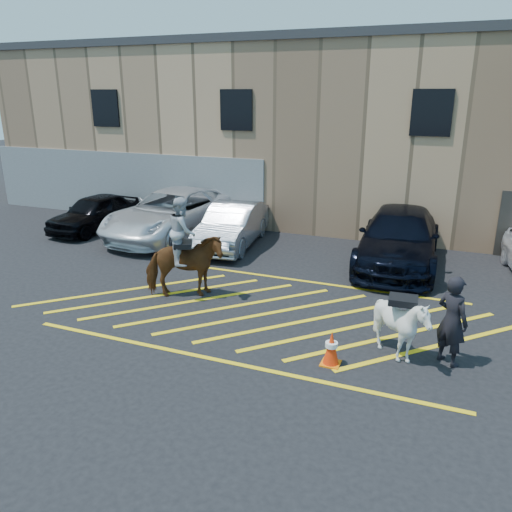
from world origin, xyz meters
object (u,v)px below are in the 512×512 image
at_px(handler, 452,321).
at_px(saddled_white, 401,326).
at_px(car_silver_sedan, 232,225).
at_px(mounted_bay, 184,258).
at_px(car_blue_suv, 399,238).
at_px(traffic_cone, 331,348).
at_px(car_black_suv, 95,213).
at_px(car_white_pickup, 173,213).

height_order(handler, saddled_white, handler).
distance_m(car_silver_sedan, mounted_bay, 4.81).
bearing_deg(car_blue_suv, mounted_bay, -137.29).
relative_size(car_silver_sedan, traffic_cone, 6.23).
distance_m(car_black_suv, saddled_white, 13.76).
xyz_separation_m(handler, mounted_bay, (-6.66, 1.07, 0.16)).
distance_m(car_black_suv, traffic_cone, 13.03).
bearing_deg(car_blue_suv, handler, -76.34).
bearing_deg(handler, saddled_white, 47.46).
distance_m(mounted_bay, saddled_white, 5.86).
xyz_separation_m(mounted_bay, saddled_white, (5.71, -1.25, -0.36)).
distance_m(car_black_suv, mounted_bay, 8.19).
xyz_separation_m(car_white_pickup, handler, (10.06, -6.20, 0.07)).
height_order(car_black_suv, saddled_white, saddled_white).
height_order(mounted_bay, traffic_cone, mounted_bay).
distance_m(car_white_pickup, traffic_cone, 10.63).
height_order(saddled_white, traffic_cone, saddled_white).
height_order(car_silver_sedan, traffic_cone, car_silver_sedan).
distance_m(car_white_pickup, mounted_bay, 6.15).
relative_size(car_silver_sedan, mounted_bay, 1.67).
bearing_deg(car_blue_suv, car_silver_sedan, 179.90).
relative_size(car_black_suv, car_blue_suv, 0.71).
bearing_deg(mounted_bay, saddled_white, -12.35).
bearing_deg(car_black_suv, saddled_white, -21.16).
xyz_separation_m(car_white_pickup, traffic_cone, (7.87, -7.13, -0.51)).
bearing_deg(car_silver_sedan, saddled_white, -49.44).
xyz_separation_m(car_black_suv, car_silver_sedan, (5.95, 0.04, 0.04)).
bearing_deg(traffic_cone, car_silver_sedan, 127.77).
bearing_deg(car_white_pickup, car_black_suv, -166.87).
bearing_deg(mounted_bay, handler, -9.12).
xyz_separation_m(car_blue_suv, traffic_cone, (-0.49, -6.94, -0.49)).
xyz_separation_m(mounted_bay, traffic_cone, (4.48, -2.01, -0.73)).
relative_size(car_white_pickup, car_silver_sedan, 1.38).
bearing_deg(car_black_suv, handler, -18.89).
bearing_deg(traffic_cone, handler, 23.18).
relative_size(car_black_suv, car_silver_sedan, 0.91).
xyz_separation_m(car_black_suv, car_blue_suv, (11.66, 0.23, 0.14)).
xyz_separation_m(car_blue_suv, mounted_bay, (-4.97, -4.94, 0.25)).
relative_size(car_blue_suv, handler, 3.12).
bearing_deg(saddled_white, car_silver_sedan, 137.16).
bearing_deg(car_white_pickup, mounted_bay, -50.75).
bearing_deg(saddled_white, car_white_pickup, 144.98).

